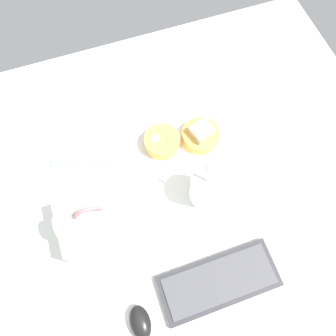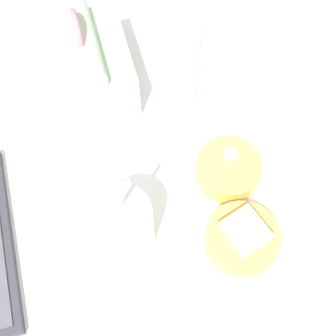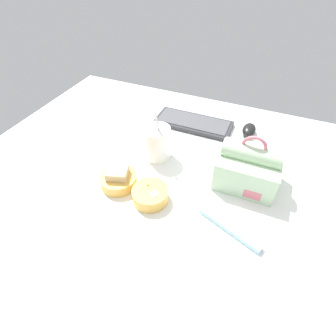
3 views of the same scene
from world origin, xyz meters
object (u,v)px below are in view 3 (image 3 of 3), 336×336
(lunch_bag, at_px, (248,167))
(bento_bowl_sandwich, at_px, (118,179))
(bento_bowl_snacks, at_px, (150,194))
(chopstick_case, at_px, (230,228))
(soup_cup, at_px, (157,142))
(keyboard, at_px, (193,123))
(computer_mouse, at_px, (249,130))

(lunch_bag, distance_m, bento_bowl_sandwich, 0.40)
(bento_bowl_sandwich, bearing_deg, lunch_bag, 24.49)
(lunch_bag, relative_size, bento_bowl_snacks, 1.69)
(bento_bowl_snacks, bearing_deg, chopstick_case, -3.51)
(soup_cup, bearing_deg, keyboard, 76.85)
(bento_bowl_sandwich, xyz_separation_m, chopstick_case, (0.36, -0.03, -0.02))
(computer_mouse, distance_m, chopstick_case, 0.47)
(soup_cup, relative_size, chopstick_case, 1.06)
(keyboard, bearing_deg, soup_cup, -103.15)
(bento_bowl_snacks, distance_m, computer_mouse, 0.50)
(computer_mouse, bearing_deg, bento_bowl_sandwich, -127.13)
(soup_cup, relative_size, bento_bowl_snacks, 1.81)
(lunch_bag, bearing_deg, bento_bowl_sandwich, -155.51)
(soup_cup, relative_size, bento_bowl_sandwich, 1.70)
(bento_bowl_snacks, xyz_separation_m, chopstick_case, (0.24, -0.01, -0.01))
(keyboard, bearing_deg, computer_mouse, 6.81)
(soup_cup, height_order, bento_bowl_snacks, soup_cup)
(keyboard, relative_size, computer_mouse, 3.73)
(soup_cup, bearing_deg, computer_mouse, 43.52)
(soup_cup, bearing_deg, bento_bowl_snacks, -71.36)
(lunch_bag, bearing_deg, keyboard, 136.57)
(lunch_bag, relative_size, computer_mouse, 2.20)
(keyboard, distance_m, bento_bowl_snacks, 0.42)
(keyboard, xyz_separation_m, soup_cup, (-0.05, -0.23, 0.05))
(soup_cup, distance_m, bento_bowl_sandwich, 0.19)
(soup_cup, xyz_separation_m, bento_bowl_sandwich, (-0.05, -0.17, -0.04))
(keyboard, xyz_separation_m, bento_bowl_snacks, (0.01, -0.42, 0.01))
(keyboard, xyz_separation_m, lunch_bag, (0.26, -0.24, 0.05))
(soup_cup, height_order, computer_mouse, soup_cup)
(bento_bowl_sandwich, relative_size, bento_bowl_snacks, 1.07)
(soup_cup, bearing_deg, bento_bowl_sandwich, -107.40)
(keyboard, height_order, bento_bowl_snacks, bento_bowl_snacks)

